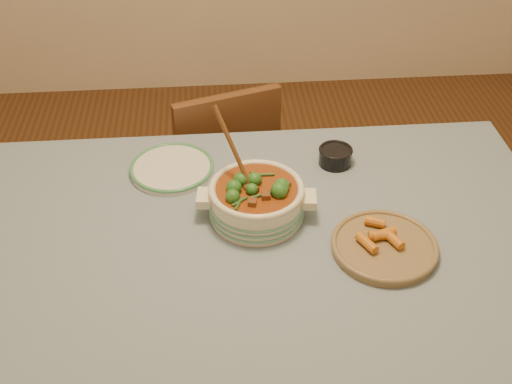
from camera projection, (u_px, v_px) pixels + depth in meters
dining_table at (256, 268)px, 1.75m from camera, size 1.68×1.08×0.76m
stew_casserole at (256, 198)px, 1.73m from camera, size 0.33×0.27×0.31m
white_plate at (172, 168)px, 1.93m from camera, size 0.30×0.30×0.02m
condiment_bowl at (335, 155)px, 1.95m from camera, size 0.11×0.11×0.06m
fried_plate at (384, 245)px, 1.66m from camera, size 0.31×0.31×0.05m
chair_far at (221, 166)px, 2.45m from camera, size 0.49×0.49×0.83m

